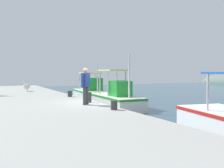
# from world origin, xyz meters

# --- Properties ---
(fishing_boat_nearest) EXTENTS (4.89, 2.59, 2.96)m
(fishing_boat_nearest) POSITION_xyz_m (-9.11, 3.17, 0.60)
(fishing_boat_nearest) COLOR white
(fishing_boat_nearest) RESTS_ON ground
(fishing_boat_second) EXTENTS (5.02, 1.96, 3.34)m
(fishing_boat_second) POSITION_xyz_m (-2.85, 2.34, 0.63)
(fishing_boat_second) COLOR silver
(fishing_boat_second) RESTS_ON ground
(pelican) EXTENTS (0.70, 0.91, 0.82)m
(pelican) POSITION_xyz_m (-9.37, -2.16, 1.20)
(pelican) COLOR tan
(pelican) RESTS_ON quay_pier
(fisherman_standing) EXTENTS (0.44, 0.50, 1.71)m
(fisherman_standing) POSITION_xyz_m (0.45, -0.91, 1.74)
(fisherman_standing) COLOR #3F3F42
(fisherman_standing) RESTS_ON quay_pier
(mooring_bollard_nearest) EXTENTS (0.27, 0.27, 0.36)m
(mooring_bollard_nearest) POSITION_xyz_m (-3.58, -0.45, 0.98)
(mooring_bollard_nearest) COLOR #333338
(mooring_bollard_nearest) RESTS_ON quay_pier
(mooring_bollard_second) EXTENTS (0.21, 0.21, 0.52)m
(mooring_bollard_second) POSITION_xyz_m (-0.29, -0.45, 1.06)
(mooring_bollard_second) COLOR #333338
(mooring_bollard_second) RESTS_ON quay_pier
(mooring_bollard_third) EXTENTS (0.28, 0.28, 0.38)m
(mooring_bollard_third) POSITION_xyz_m (2.46, -0.45, 0.99)
(mooring_bollard_third) COLOR #333338
(mooring_bollard_third) RESTS_ON quay_pier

